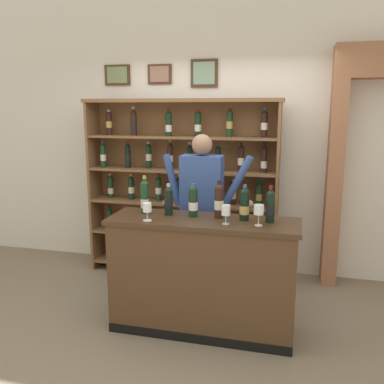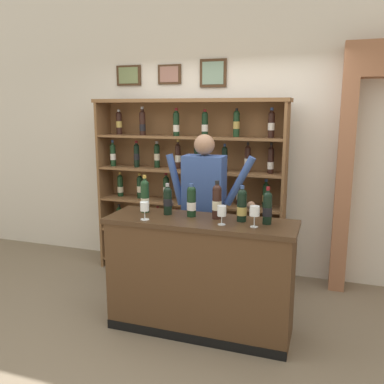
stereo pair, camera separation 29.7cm
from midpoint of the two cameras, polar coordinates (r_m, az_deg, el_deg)
name	(u,v)px [view 1 (the left image)]	position (r m, az deg, el deg)	size (l,w,h in m)	color
ground_plane	(183,327)	(3.91, -3.52, -18.22)	(14.00, 14.00, 0.02)	#7A6B56
back_wall	(217,129)	(4.93, 1.82, 8.70)	(12.00, 0.19, 3.37)	silver
wine_shelf	(182,184)	(4.73, -3.15, 1.15)	(2.23, 0.36, 2.03)	brown
tasting_counter	(203,275)	(3.64, -0.90, -11.54)	(1.62, 0.52, 1.01)	#4C331E
shopkeeper	(202,201)	(3.99, -0.74, -1.30)	(0.90, 0.22, 1.69)	#2D3347
tasting_bottle_super_tuscan	(145,197)	(3.69, -8.87, -0.68)	(0.08, 0.08, 0.34)	#19381E
tasting_bottle_rosso	(169,200)	(3.60, -5.63, -1.17)	(0.08, 0.08, 0.28)	black
tasting_bottle_riserva	(193,201)	(3.53, -2.25, -1.24)	(0.08, 0.08, 0.29)	black
tasting_bottle_bianco	(219,201)	(3.48, 1.34, -1.22)	(0.08, 0.08, 0.33)	black
tasting_bottle_prosecco	(245,204)	(3.42, 4.85, -1.72)	(0.08, 0.08, 0.30)	black
tasting_bottle_chianti	(270,206)	(3.38, 8.35, -1.96)	(0.07, 0.07, 0.31)	black
wine_glass_center	(147,209)	(3.44, -8.72, -2.30)	(0.07, 0.07, 0.15)	silver
wine_glass_left	(259,211)	(3.28, 6.70, -2.63)	(0.08, 0.08, 0.17)	silver
wine_glass_right	(226,211)	(3.30, 2.17, -2.71)	(0.07, 0.07, 0.16)	silver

